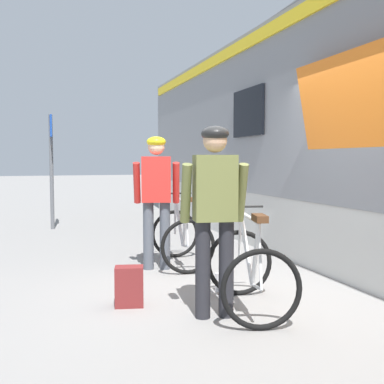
{
  "coord_description": "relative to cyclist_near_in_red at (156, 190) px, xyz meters",
  "views": [
    {
      "loc": [
        -2.09,
        -4.36,
        1.45
      ],
      "look_at": [
        -0.26,
        1.09,
        1.05
      ],
      "focal_mm": 42.65,
      "sensor_mm": 36.0,
      "label": 1
    }
  ],
  "objects": [
    {
      "name": "ground_plane",
      "position": [
        0.62,
        -1.48,
        -1.05
      ],
      "size": [
        80.0,
        80.0,
        0.0
      ],
      "primitive_type": "plane",
      "color": "gray"
    },
    {
      "name": "cyclist_near_in_red",
      "position": [
        0.0,
        0.0,
        0.0
      ],
      "size": [
        0.66,
        0.42,
        1.76
      ],
      "color": "#4C515B",
      "rests_on": "ground"
    },
    {
      "name": "cyclist_far_in_olive",
      "position": [
        0.05,
        -1.98,
        0.0
      ],
      "size": [
        0.64,
        0.37,
        1.76
      ],
      "color": "#232328",
      "rests_on": "ground"
    },
    {
      "name": "bicycle_near_silver",
      "position": [
        0.37,
        0.1,
        -0.65
      ],
      "size": [
        0.84,
        1.15,
        0.99
      ],
      "color": "black",
      "rests_on": "ground"
    },
    {
      "name": "bicycle_far_white",
      "position": [
        0.42,
        -1.94,
        -0.65
      ],
      "size": [
        0.95,
        1.21,
        0.99
      ],
      "color": "black",
      "rests_on": "ground"
    },
    {
      "name": "backpack_on_platform",
      "position": [
        -0.64,
        -1.42,
        -0.85
      ],
      "size": [
        0.31,
        0.24,
        0.4
      ],
      "primitive_type": "cube",
      "rotation": [
        0.0,
        0.0,
        -0.22
      ],
      "color": "maroon",
      "rests_on": "ground"
    },
    {
      "name": "water_bottle_near_the_bikes",
      "position": [
        0.39,
        -1.23,
        -0.95
      ],
      "size": [
        0.08,
        0.08,
        0.2
      ],
      "primitive_type": "cylinder",
      "color": "silver",
      "rests_on": "ground"
    },
    {
      "name": "platform_sign_post",
      "position": [
        -1.22,
        4.14,
        0.57
      ],
      "size": [
        0.08,
        0.7,
        2.4
      ],
      "color": "#595B60",
      "rests_on": "ground"
    }
  ]
}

